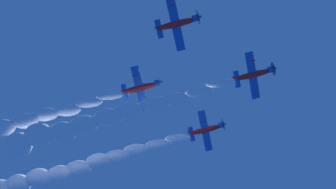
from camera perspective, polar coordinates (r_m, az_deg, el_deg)
name	(u,v)px	position (r m, az deg, el deg)	size (l,w,h in m)	color
airplane_lead	(255,74)	(67.37, 12.95, 3.01)	(8.04, 7.48, 3.86)	red
airplane_left_wingman	(207,129)	(75.15, 5.92, -5.26)	(7.96, 7.46, 4.14)	red
airplane_right_wingman	(178,23)	(61.61, 1.55, 10.68)	(8.08, 7.48, 3.84)	red
airplane_slot_tail	(142,87)	(68.83, -3.94, 1.09)	(8.00, 7.47, 3.97)	red
smoke_trail_lead	(80,126)	(67.85, -13.12, -4.58)	(20.45, 39.68, 9.79)	white
smoke_trail_left_wingman	(55,174)	(79.36, -16.72, -11.46)	(19.75, 39.33, 10.02)	white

